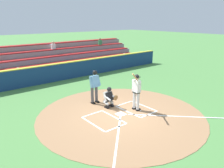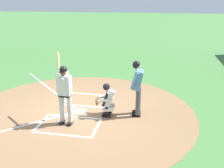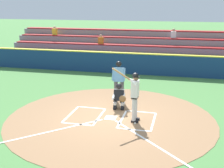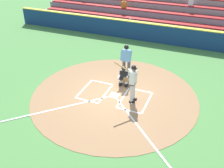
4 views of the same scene
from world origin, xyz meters
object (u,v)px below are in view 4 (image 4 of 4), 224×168
object	(u,v)px
plate_umpire	(126,59)
baseball	(132,104)
batter	(133,81)
catcher	(124,76)

from	to	relation	value
plate_umpire	baseball	world-z (taller)	plate_umpire
batter	baseball	world-z (taller)	batter
batter	baseball	xyz separation A→B (m)	(-0.08, 0.27, -1.06)
batter	catcher	world-z (taller)	batter
plate_umpire	baseball	size ratio (longest dim) A/B	25.20
batter	plate_umpire	distance (m)	2.35
plate_umpire	catcher	bearing A→B (deg)	103.23
batter	catcher	distance (m)	1.49
catcher	plate_umpire	bearing A→B (deg)	-76.77
catcher	baseball	distance (m)	1.76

